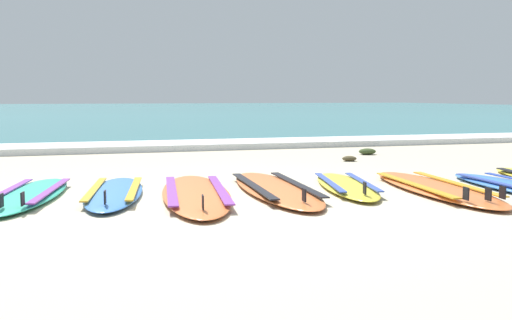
% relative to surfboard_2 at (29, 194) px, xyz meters
% --- Properties ---
extents(ground_plane, '(80.00, 80.00, 0.00)m').
position_rel_surfboard_2_xyz_m(ground_plane, '(1.84, -0.77, -0.04)').
color(ground_plane, '#C1B599').
extents(sea, '(80.00, 60.00, 0.10)m').
position_rel_surfboard_2_xyz_m(sea, '(1.84, 34.29, 0.01)').
color(sea, teal).
rests_on(sea, ground).
extents(wave_foam_strip, '(80.00, 1.28, 0.11)m').
position_rel_surfboard_2_xyz_m(wave_foam_strip, '(1.84, 4.94, 0.02)').
color(wave_foam_strip, white).
rests_on(wave_foam_strip, ground).
extents(surfboard_2, '(0.92, 2.21, 0.18)m').
position_rel_surfboard_2_xyz_m(surfboard_2, '(0.00, 0.00, 0.00)').
color(surfboard_2, '#2DB793').
rests_on(surfboard_2, ground).
extents(surfboard_3, '(0.83, 2.11, 0.18)m').
position_rel_surfboard_2_xyz_m(surfboard_3, '(0.77, -0.11, -0.00)').
color(surfboard_3, '#3875CC').
rests_on(surfboard_3, ground).
extents(surfboard_4, '(0.97, 2.58, 0.18)m').
position_rel_surfboard_2_xyz_m(surfboard_4, '(1.50, -0.39, -0.00)').
color(surfboard_4, orange).
rests_on(surfboard_4, ground).
extents(surfboard_5, '(0.79, 2.52, 0.18)m').
position_rel_surfboard_2_xyz_m(surfboard_5, '(2.31, -0.31, -0.00)').
color(surfboard_5, orange).
rests_on(surfboard_5, ground).
extents(surfboard_6, '(0.90, 1.99, 0.18)m').
position_rel_surfboard_2_xyz_m(surfboard_6, '(3.07, -0.35, -0.00)').
color(surfboard_6, yellow).
rests_on(surfboard_6, ground).
extents(surfboard_7, '(0.91, 2.54, 0.18)m').
position_rel_surfboard_2_xyz_m(surfboard_7, '(3.86, -0.73, -0.00)').
color(surfboard_7, orange).
rests_on(surfboard_7, ground).
extents(surfboard_8, '(0.65, 2.02, 0.18)m').
position_rel_surfboard_2_xyz_m(surfboard_8, '(4.69, -0.87, 0.00)').
color(surfboard_8, '#3875CC').
rests_on(surfboard_8, ground).
extents(seaweed_clump_near_shoreline, '(0.29, 0.23, 0.10)m').
position_rel_surfboard_2_xyz_m(seaweed_clump_near_shoreline, '(4.99, 2.88, 0.01)').
color(seaweed_clump_near_shoreline, '#384723').
rests_on(seaweed_clump_near_shoreline, ground).
extents(seaweed_clump_mid_sand, '(0.22, 0.17, 0.08)m').
position_rel_surfboard_2_xyz_m(seaweed_clump_mid_sand, '(4.28, 2.06, 0.00)').
color(seaweed_clump_mid_sand, '#4C4228').
rests_on(seaweed_clump_mid_sand, ground).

